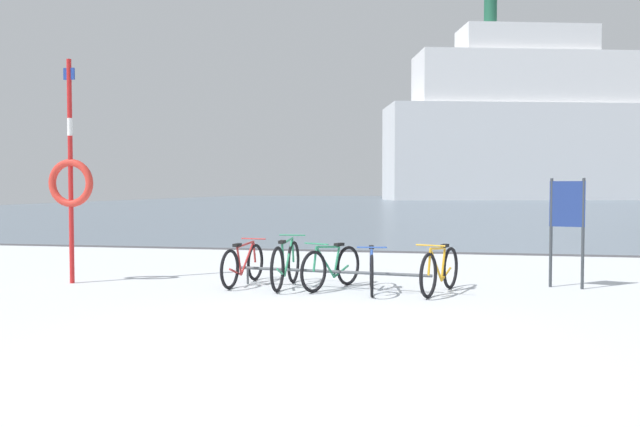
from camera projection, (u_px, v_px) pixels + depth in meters
name	position (u px, v px, depth m)	size (l,w,h in m)	color
ground	(430.00, 206.00, 59.69)	(80.00, 132.00, 0.08)	silver
bike_rack	(331.00, 272.00, 10.61)	(3.31, 0.49, 0.31)	#4C5156
bicycle_0	(243.00, 264.00, 11.03)	(0.46, 1.69, 0.77)	black
bicycle_1	(286.00, 264.00, 10.73)	(0.46, 1.76, 0.85)	black
bicycle_2	(331.00, 267.00, 10.57)	(0.77, 1.51, 0.78)	black
bicycle_3	(371.00, 270.00, 10.25)	(0.46, 1.60, 0.76)	black
bicycle_4	(440.00, 270.00, 10.12)	(0.66, 1.65, 0.80)	black
info_sign	(567.00, 214.00, 10.61)	(0.54, 0.19, 1.81)	#33383D
rescue_post	(71.00, 179.00, 11.13)	(0.84, 0.13, 3.86)	red
ferry_ship	(530.00, 129.00, 87.25)	(40.33, 19.25, 28.67)	silver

